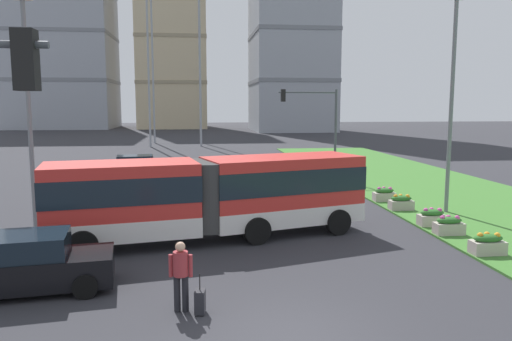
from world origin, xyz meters
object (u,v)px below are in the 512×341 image
object	(u,v)px
rolling_suitcase	(200,301)
flower_planter_2	(449,225)
flower_planter_4	(401,202)
traffic_light_far_right	(317,118)
car_black_sedan	(26,265)
flower_planter_1	(488,244)
car_grey_wagon	(137,167)
articulated_bus	(212,195)
pedestrian_crossing	(181,272)
apartment_tower_west	(60,14)
apartment_tower_westcentre	(172,20)
streetlight_left	(29,104)
flower_planter_3	(432,217)
flower_planter_5	(384,194)
streetlight_median	(452,97)

from	to	relation	value
rolling_suitcase	flower_planter_2	distance (m)	11.24
flower_planter_4	traffic_light_far_right	world-z (taller)	traffic_light_far_right
car_black_sedan	flower_planter_1	size ratio (longest dim) A/B	4.19
car_grey_wagon	car_black_sedan	bearing A→B (deg)	-91.38
articulated_bus	car_black_sedan	world-z (taller)	articulated_bus
pedestrian_crossing	traffic_light_far_right	xyz separation A→B (m)	(8.27, 20.32, 3.12)
articulated_bus	rolling_suitcase	bearing A→B (deg)	-94.34
rolling_suitcase	apartment_tower_west	distance (m)	105.98
car_black_sedan	apartment_tower_westcentre	xyz separation A→B (m)	(-0.39, 96.91, 22.17)
pedestrian_crossing	flower_planter_4	distance (m)	14.33
articulated_bus	streetlight_left	world-z (taller)	streetlight_left
articulated_bus	car_grey_wagon	distance (m)	16.63
flower_planter_4	apartment_tower_west	size ratio (longest dim) A/B	0.02
flower_planter_4	apartment_tower_west	bearing A→B (deg)	112.89
car_black_sedan	flower_planter_3	size ratio (longest dim) A/B	4.19
flower_planter_5	car_black_sedan	bearing A→B (deg)	-142.90
flower_planter_1	flower_planter_5	distance (m)	9.18
flower_planter_1	streetlight_left	xyz separation A→B (m)	(-16.05, 5.61, 4.60)
car_grey_wagon	rolling_suitcase	distance (m)	23.06
flower_planter_1	flower_planter_4	size ratio (longest dim) A/B	1.00
rolling_suitcase	streetlight_left	xyz separation A→B (m)	(-6.56, 9.07, 4.71)
flower_planter_3	flower_planter_5	size ratio (longest dim) A/B	1.00
flower_planter_2	flower_planter_3	world-z (taller)	same
car_black_sedan	pedestrian_crossing	world-z (taller)	pedestrian_crossing
car_black_sedan	traffic_light_far_right	xyz separation A→B (m)	(12.42, 18.53, 3.37)
articulated_bus	streetlight_left	xyz separation A→B (m)	(-7.07, 2.34, 3.37)
flower_planter_3	apartment_tower_west	size ratio (longest dim) A/B	0.02
pedestrian_crossing	streetlight_left	xyz separation A→B (m)	(-6.11, 8.87, 4.02)
car_black_sedan	streetlight_median	distance (m)	18.40
flower_planter_4	flower_planter_5	size ratio (longest dim) A/B	1.00
rolling_suitcase	apartment_tower_westcentre	xyz separation A→B (m)	(-4.99, 98.89, 22.61)
articulated_bus	car_grey_wagon	size ratio (longest dim) A/B	2.63
flower_planter_5	streetlight_median	world-z (taller)	streetlight_median
articulated_bus	apartment_tower_westcentre	xyz separation A→B (m)	(-5.50, 92.16, 21.27)
streetlight_left	flower_planter_4	bearing A→B (deg)	5.10
car_grey_wagon	traffic_light_far_right	bearing A→B (deg)	-10.32
flower_planter_1	flower_planter_5	xyz separation A→B (m)	(0.00, 9.18, 0.00)
flower_planter_5	apartment_tower_westcentre	world-z (taller)	apartment_tower_westcentre
flower_planter_4	traffic_light_far_right	size ratio (longest dim) A/B	0.18
flower_planter_1	flower_planter_3	bearing A→B (deg)	90.00
rolling_suitcase	streetlight_median	size ratio (longest dim) A/B	0.10
flower_planter_5	streetlight_left	bearing A→B (deg)	-167.48
car_black_sedan	traffic_light_far_right	world-z (taller)	traffic_light_far_right
car_grey_wagon	flower_planter_2	size ratio (longest dim) A/B	4.15
flower_planter_2	apartment_tower_west	distance (m)	103.38
flower_planter_3	apartment_tower_westcentre	distance (m)	95.32
car_black_sedan	flower_planter_4	distance (m)	16.47
car_grey_wagon	flower_planter_1	size ratio (longest dim) A/B	4.15
car_black_sedan	apartment_tower_west	world-z (taller)	apartment_tower_west
articulated_bus	pedestrian_crossing	xyz separation A→B (m)	(-0.96, -6.53, -0.65)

